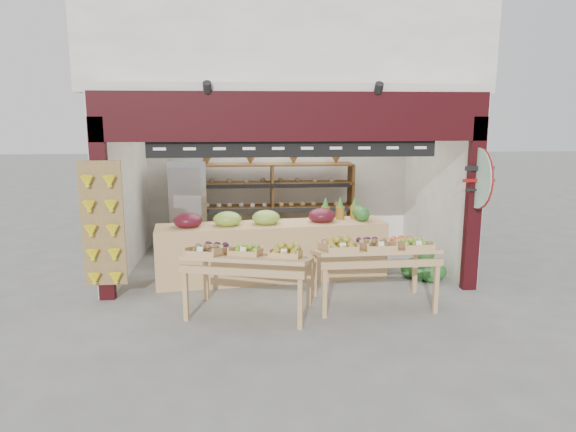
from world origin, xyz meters
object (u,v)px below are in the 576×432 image
Objects in this scene: mid_counter at (272,249)px; display_table_left at (242,256)px; back_shelving at (272,191)px; watermelon_pile at (424,267)px; refrigerator at (188,206)px; cardboard_stack at (199,251)px; display_table_right at (374,248)px.

mid_counter is 1.52m from display_table_left.
back_shelving is 3.42m from watermelon_pile.
display_table_left is (-0.59, -3.46, -0.39)m from back_shelving.
refrigerator reaches higher than watermelon_pile.
back_shelving is 2.15m from mid_counter.
cardboard_stack is 1.36× the size of watermelon_pile.
back_shelving is 1.93× the size of display_table_right.
display_table_left is 1.85m from display_table_right.
mid_counter reaches higher than cardboard_stack.
display_table_right reaches higher than display_table_left.
refrigerator is 1.00× the size of display_table_left.
watermelon_pile is at bearing -34.44° from refrigerator.
cardboard_stack is 0.26× the size of mid_counter.
back_shelving is 3.53m from display_table_left.
display_table_right is (1.26, -3.35, -0.35)m from back_shelving.
display_table_right is 1.74m from watermelon_pile.
refrigerator reaches higher than display_table_left.
display_table_left is at bearing -79.12° from refrigerator.
back_shelving reaches higher than watermelon_pile.
cardboard_stack is at bearing -142.43° from back_shelving.
display_table_right is 2.36× the size of watermelon_pile.
back_shelving is at bearing 80.35° from display_table_left.
refrigerator is 1.08× the size of display_table_right.
watermelon_pile is at bearing -16.70° from cardboard_stack.
cardboard_stack is 0.54× the size of display_table_left.
watermelon_pile is (2.52, -0.18, -0.32)m from mid_counter.
mid_counter reaches higher than display_table_left.
back_shelving is at bearing 110.54° from display_table_right.
watermelon_pile is (4.08, -2.10, -0.73)m from refrigerator.
back_shelving is 4.57× the size of watermelon_pile.
back_shelving is 3.60m from display_table_right.
refrigerator is (-1.68, -0.11, -0.27)m from back_shelving.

